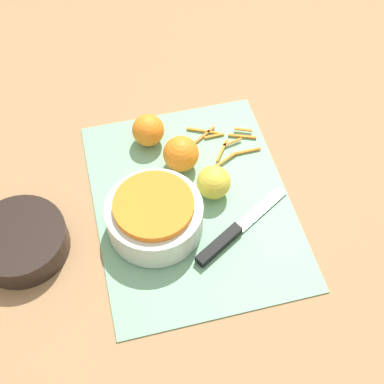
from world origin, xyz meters
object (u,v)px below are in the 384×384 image
Objects in this scene: orange_left at (148,130)px; lemon at (214,182)px; knife at (228,237)px; bowl_speckled at (155,215)px; orange_right at (179,154)px; bowl_dark at (21,241)px.

orange_left is 1.01× the size of lemon.
knife is at bearing -160.63° from orange_left.
knife is (-0.06, -0.12, -0.03)m from bowl_speckled.
orange_left is 0.09m from orange_right.
bowl_speckled reaches higher than bowl_dark.
lemon is (-0.16, -0.10, -0.00)m from orange_left.
bowl_dark is at bearing 109.92° from orange_right.
orange_right is 0.09m from lemon.
knife is at bearing -101.35° from bowl_dark.
bowl_speckled is at bearing -93.53° from bowl_dark.
lemon is (0.05, -0.12, -0.00)m from bowl_speckled.
orange_right is (0.13, -0.08, -0.00)m from bowl_speckled.
orange_left is (0.27, 0.09, 0.03)m from knife.
orange_left is 0.19m from lemon.
lemon is (0.11, -0.00, 0.03)m from knife.
lemon is at bearing -149.17° from orange_left.
bowl_speckled is 2.70× the size of lemon.
orange_left is at bearing 78.55° from knife.
lemon reaches higher than knife.
bowl_dark is 2.35× the size of orange_right.
lemon is at bearing -148.94° from orange_right.
bowl_dark is at bearing 95.36° from lemon.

